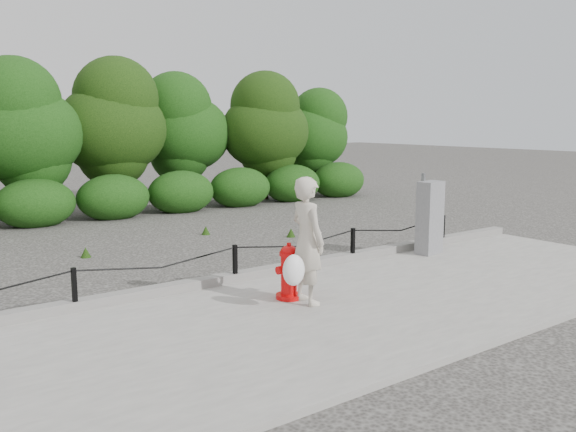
{
  "coord_description": "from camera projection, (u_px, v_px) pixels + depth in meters",
  "views": [
    {
      "loc": [
        -4.89,
        -7.98,
        2.61
      ],
      "look_at": [
        1.18,
        0.2,
        1.0
      ],
      "focal_mm": 38.0,
      "sensor_mm": 36.0,
      "label": 1
    }
  ],
  "objects": [
    {
      "name": "ground",
      "position": [
        235.0,
        287.0,
        9.62
      ],
      "size": [
        90.0,
        90.0,
        0.0
      ],
      "primitive_type": "plane",
      "color": "#2D2B28",
      "rests_on": "ground"
    },
    {
      "name": "sidewalk",
      "position": [
        315.0,
        317.0,
        8.02
      ],
      "size": [
        14.0,
        4.0,
        0.08
      ],
      "primitive_type": "cube",
      "color": "gray",
      "rests_on": "ground"
    },
    {
      "name": "curb",
      "position": [
        234.0,
        277.0,
        9.63
      ],
      "size": [
        14.0,
        0.22,
        0.14
      ],
      "primitive_type": "cube",
      "color": "slate",
      "rests_on": "sidewalk"
    },
    {
      "name": "chain_barrier",
      "position": [
        235.0,
        259.0,
        9.54
      ],
      "size": [
        10.06,
        0.06,
        0.6
      ],
      "color": "black",
      "rests_on": "sidewalk"
    },
    {
      "name": "treeline",
      "position": [
        49.0,
        125.0,
        16.18
      ],
      "size": [
        20.23,
        3.61,
        4.49
      ],
      "color": "black",
      "rests_on": "ground"
    },
    {
      "name": "fire_hydrant",
      "position": [
        289.0,
        272.0,
        8.67
      ],
      "size": [
        0.43,
        0.44,
        0.81
      ],
      "rotation": [
        0.0,
        0.0,
        0.09
      ],
      "color": "red",
      "rests_on": "sidewalk"
    },
    {
      "name": "pedestrian",
      "position": [
        307.0,
        242.0,
        8.37
      ],
      "size": [
        0.75,
        0.68,
        1.77
      ],
      "rotation": [
        0.0,
        0.0,
        1.49
      ],
      "color": "#BFB5A4",
      "rests_on": "sidewalk"
    },
    {
      "name": "utility_cabinet",
      "position": [
        430.0,
        218.0,
        11.57
      ],
      "size": [
        0.57,
        0.42,
        1.53
      ],
      "rotation": [
        0.0,
        0.0,
        0.16
      ],
      "color": "gray",
      "rests_on": "sidewalk"
    }
  ]
}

